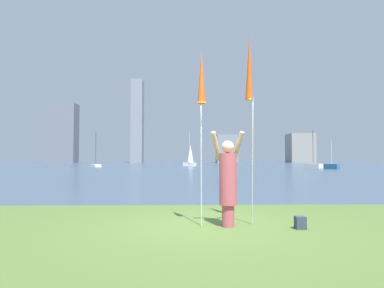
{
  "coord_description": "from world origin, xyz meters",
  "views": [
    {
      "loc": [
        -0.45,
        -7.0,
        1.36
      ],
      "look_at": [
        0.08,
        15.88,
        2.31
      ],
      "focal_mm": 32.03,
      "sensor_mm": 36.0,
      "label": 1
    }
  ],
  "objects_px": {
    "kite_flag_left": "(201,81)",
    "sailboat_6": "(313,165)",
    "kite_flag_right": "(249,70)",
    "sailboat_0": "(190,156)",
    "sailboat_4": "(96,165)",
    "sailboat_7": "(332,166)",
    "bag": "(300,223)",
    "person": "(228,179)"
  },
  "relations": [
    {
      "from": "sailboat_7",
      "to": "kite_flag_right",
      "type": "bearing_deg",
      "value": -115.86
    },
    {
      "from": "sailboat_0",
      "to": "bag",
      "type": "bearing_deg",
      "value": -88.74
    },
    {
      "from": "kite_flag_left",
      "to": "sailboat_6",
      "type": "bearing_deg",
      "value": 66.46
    },
    {
      "from": "kite_flag_left",
      "to": "kite_flag_right",
      "type": "distance_m",
      "value": 1.18
    },
    {
      "from": "person",
      "to": "sailboat_7",
      "type": "xyz_separation_m",
      "value": [
        17.66,
        35.74,
        -0.6
      ]
    },
    {
      "from": "person",
      "to": "sailboat_4",
      "type": "xyz_separation_m",
      "value": [
        -14.75,
        47.11,
        -0.63
      ]
    },
    {
      "from": "kite_flag_left",
      "to": "sailboat_7",
      "type": "distance_m",
      "value": 40.19
    },
    {
      "from": "sailboat_4",
      "to": "bag",
      "type": "bearing_deg",
      "value": -71.22
    },
    {
      "from": "kite_flag_left",
      "to": "sailboat_7",
      "type": "height_order",
      "value": "sailboat_7"
    },
    {
      "from": "kite_flag_right",
      "to": "sailboat_6",
      "type": "relative_size",
      "value": 0.78
    },
    {
      "from": "sailboat_4",
      "to": "kite_flag_left",
      "type": "bearing_deg",
      "value": -73.21
    },
    {
      "from": "kite_flag_right",
      "to": "sailboat_0",
      "type": "distance_m",
      "value": 52.64
    },
    {
      "from": "kite_flag_right",
      "to": "bag",
      "type": "height_order",
      "value": "kite_flag_right"
    },
    {
      "from": "kite_flag_left",
      "to": "sailboat_4",
      "type": "xyz_separation_m",
      "value": [
        -14.22,
        47.11,
        -2.61
      ]
    },
    {
      "from": "kite_flag_right",
      "to": "person",
      "type": "bearing_deg",
      "value": -142.6
    },
    {
      "from": "person",
      "to": "sailboat_4",
      "type": "relative_size",
      "value": 0.35
    },
    {
      "from": "sailboat_4",
      "to": "sailboat_7",
      "type": "height_order",
      "value": "sailboat_4"
    },
    {
      "from": "person",
      "to": "sailboat_0",
      "type": "relative_size",
      "value": 0.32
    },
    {
      "from": "kite_flag_right",
      "to": "sailboat_6",
      "type": "distance_m",
      "value": 43.86
    },
    {
      "from": "sailboat_4",
      "to": "sailboat_7",
      "type": "distance_m",
      "value": 34.34
    },
    {
      "from": "bag",
      "to": "sailboat_0",
      "type": "distance_m",
      "value": 53.31
    },
    {
      "from": "person",
      "to": "kite_flag_right",
      "type": "distance_m",
      "value": 2.42
    },
    {
      "from": "kite_flag_left",
      "to": "sailboat_4",
      "type": "distance_m",
      "value": 49.28
    },
    {
      "from": "sailboat_0",
      "to": "sailboat_7",
      "type": "distance_m",
      "value": 24.6
    },
    {
      "from": "sailboat_7",
      "to": "bag",
      "type": "bearing_deg",
      "value": -114.35
    },
    {
      "from": "bag",
      "to": "sailboat_4",
      "type": "bearing_deg",
      "value": 108.78
    },
    {
      "from": "kite_flag_right",
      "to": "sailboat_0",
      "type": "bearing_deg",
      "value": 90.36
    },
    {
      "from": "person",
      "to": "sailboat_7",
      "type": "relative_size",
      "value": 0.53
    },
    {
      "from": "kite_flag_left",
      "to": "sailboat_6",
      "type": "height_order",
      "value": "sailboat_6"
    },
    {
      "from": "kite_flag_left",
      "to": "bag",
      "type": "distance_m",
      "value": 3.38
    },
    {
      "from": "sailboat_4",
      "to": "sailboat_6",
      "type": "distance_m",
      "value": 32.62
    },
    {
      "from": "bag",
      "to": "sailboat_6",
      "type": "xyz_separation_m",
      "value": [
        15.9,
        41.09,
        0.23
      ]
    },
    {
      "from": "person",
      "to": "sailboat_4",
      "type": "bearing_deg",
      "value": 99.13
    },
    {
      "from": "bag",
      "to": "sailboat_7",
      "type": "relative_size",
      "value": 0.07
    },
    {
      "from": "sailboat_0",
      "to": "sailboat_6",
      "type": "bearing_deg",
      "value": -35.52
    },
    {
      "from": "kite_flag_right",
      "to": "sailboat_4",
      "type": "relative_size",
      "value": 0.74
    },
    {
      "from": "sailboat_7",
      "to": "person",
      "type": "bearing_deg",
      "value": -116.29
    },
    {
      "from": "sailboat_0",
      "to": "sailboat_7",
      "type": "bearing_deg",
      "value": -44.69
    },
    {
      "from": "person",
      "to": "sailboat_6",
      "type": "relative_size",
      "value": 0.36
    },
    {
      "from": "kite_flag_right",
      "to": "sailboat_0",
      "type": "relative_size",
      "value": 0.69
    },
    {
      "from": "person",
      "to": "sailboat_6",
      "type": "distance_m",
      "value": 44.34
    },
    {
      "from": "person",
      "to": "sailboat_6",
      "type": "xyz_separation_m",
      "value": [
        17.26,
        40.84,
        -0.59
      ]
    }
  ]
}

